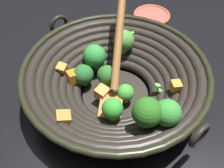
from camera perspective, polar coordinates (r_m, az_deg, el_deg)
The scene contains 3 objects.
ground_plane at distance 0.64m, azimuth 0.72°, elevation -2.64°, with size 4.00×4.00×0.00m, color black.
wok at distance 0.59m, azimuth 0.79°, elevation 1.20°, with size 0.42×0.42×0.22m.
prep_bowl at distance 0.86m, azimuth 8.57°, elevation 13.85°, with size 0.11×0.11×0.04m.
Camera 1 is at (0.07, -0.40, 0.50)m, focal length 41.85 mm.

